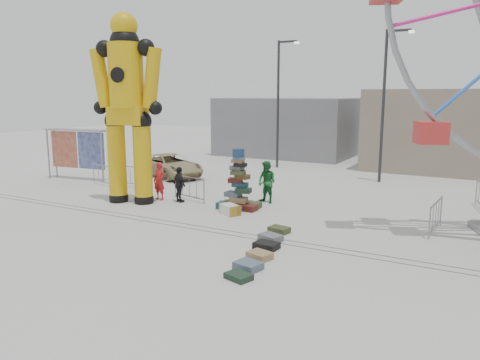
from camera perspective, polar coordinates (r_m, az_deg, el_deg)
The scene contains 25 objects.
ground at distance 15.87m, azimuth -4.77°, elevation -6.87°, with size 90.00×90.00×0.00m, color #9E9E99.
track_line_near at distance 16.34m, azimuth -3.60°, elevation -6.32°, with size 40.00×0.04×0.01m, color #47443F.
track_line_far at distance 16.67m, azimuth -2.86°, elevation -5.98°, with size 40.00×0.04×0.01m, color #47443F.
building_right at distance 32.70m, azimuth 26.39°, elevation 5.47°, with size 12.00×8.00×5.00m, color gray.
building_left at distance 37.56m, azimuth 6.22°, elevation 6.54°, with size 10.00×8.00×4.40m, color gray.
lamp_post_right at distance 26.14m, azimuth 17.31°, elevation 9.47°, with size 1.41×0.25×8.00m.
lamp_post_left at distance 30.22m, azimuth 4.82°, elevation 9.96°, with size 1.41×0.25×8.00m.
suitcase_tower at distance 19.44m, azimuth -0.16°, elevation -1.46°, with size 1.78×1.57×2.52m.
crash_test_dummy at distance 20.70m, azimuth -13.58°, elevation 9.22°, with size 3.31×1.45×8.30m.
banner_scaffold at distance 27.40m, azimuth -19.25°, elevation 4.40°, with size 3.93×1.12×2.81m.
steamer_trunk at distance 18.58m, azimuth -1.24°, elevation -3.62°, with size 0.85×0.49×0.40m, color silver.
row_case_0 at distance 16.25m, azimuth 4.79°, elevation -6.07°, with size 0.67×0.50×0.21m, color #3B4422.
row_case_1 at distance 15.40m, azimuth 3.76°, elevation -7.00°, with size 0.72×0.52×0.20m, color slate.
row_case_2 at distance 14.60m, azimuth 3.25°, elevation -7.97°, with size 0.73×0.55×0.21m, color black.
row_case_3 at distance 13.72m, azimuth 2.41°, elevation -9.18°, with size 0.66×0.52×0.21m, color #9B7D4F.
row_case_4 at distance 12.96m, azimuth 1.00°, elevation -10.39°, with size 0.70×0.57×0.21m, color slate.
row_case_5 at distance 12.31m, azimuth -0.17°, elevation -11.66°, with size 0.66×0.49×0.16m, color #1C3323.
barricade_dummy_a at distance 25.38m, azimuth -16.28°, elevation 0.57°, with size 2.00×0.10×1.10m, color gray, non-canonical shape.
barricade_dummy_b at distance 24.30m, azimuth -12.47°, elevation 0.32°, with size 2.00×0.10×1.10m, color gray, non-canonical shape.
barricade_dummy_c at distance 21.11m, azimuth -6.21°, elevation -1.00°, with size 2.00×0.10×1.10m, color gray, non-canonical shape.
barricade_wheel_front at distance 17.53m, azimuth 22.74°, elevation -4.12°, with size 2.00×0.10×1.10m, color gray, non-canonical shape.
pedestrian_red at distance 21.33m, azimuth -9.80°, elevation -0.14°, with size 0.62×0.41×1.70m, color red.
pedestrian_green at distance 20.45m, azimuth 3.29°, elevation -0.26°, with size 0.90×0.70×1.84m, color #18632A.
pedestrian_black at distance 20.74m, azimuth -7.39°, elevation -0.56°, with size 0.92×0.38×1.58m, color black.
parked_suv at distance 27.34m, azimuth -8.48°, elevation 1.78°, with size 2.17×4.71×1.31m, color tan.
Camera 1 is at (8.43, -12.59, 4.71)m, focal length 35.00 mm.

